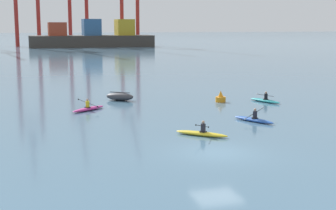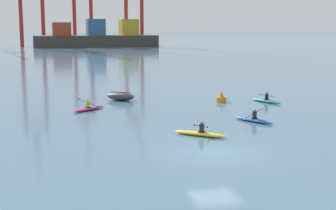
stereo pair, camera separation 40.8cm
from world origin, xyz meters
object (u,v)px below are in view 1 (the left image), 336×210
at_px(kayak_teal, 265,100).
at_px(kayak_yellow, 202,133).
at_px(channel_buoy, 221,98).
at_px(kayak_blue, 254,119).
at_px(capsized_dinghy, 120,97).
at_px(container_barge, 92,37).
at_px(kayak_magenta, 88,108).

height_order(kayak_teal, kayak_yellow, same).
bearing_deg(channel_buoy, kayak_yellow, -117.06).
bearing_deg(kayak_blue, capsized_dinghy, 120.49).
relative_size(kayak_blue, kayak_yellow, 1.14).
relative_size(container_barge, capsized_dinghy, 13.45).
distance_m(capsized_dinghy, kayak_magenta, 5.57).
height_order(kayak_blue, kayak_teal, kayak_blue).
bearing_deg(container_barge, kayak_yellow, -94.54).
xyz_separation_m(kayak_magenta, kayak_yellow, (5.53, -10.95, 0.00)).
bearing_deg(channel_buoy, container_barge, 88.13).
bearing_deg(kayak_yellow, capsized_dinghy, 98.01).
distance_m(container_barge, kayak_yellow, 124.15).
xyz_separation_m(container_barge, channel_buoy, (-3.64, -111.64, -2.50)).
distance_m(container_barge, channel_buoy, 111.73).
xyz_separation_m(kayak_blue, kayak_teal, (4.84, 7.72, -0.00)).
xyz_separation_m(kayak_teal, kayak_yellow, (-9.87, -10.88, 0.00)).
bearing_deg(capsized_dinghy, kayak_teal, -20.56).
relative_size(container_barge, kayak_magenta, 12.24).
bearing_deg(kayak_yellow, kayak_teal, 47.80).
height_order(channel_buoy, kayak_teal, channel_buoy).
relative_size(kayak_blue, kayak_magenta, 1.10).
bearing_deg(kayak_teal, capsized_dinghy, 159.44).
xyz_separation_m(container_barge, kayak_magenta, (-15.34, -112.78, -2.68)).
distance_m(capsized_dinghy, kayak_yellow, 15.55).
relative_size(kayak_magenta, kayak_yellow, 1.04).
bearing_deg(kayak_magenta, channel_buoy, 5.55).
bearing_deg(container_barge, capsized_dinghy, -96.31).
relative_size(capsized_dinghy, kayak_magenta, 0.91).
distance_m(container_barge, kayak_magenta, 113.85).
relative_size(capsized_dinghy, kayak_teal, 0.81).
height_order(capsized_dinghy, kayak_teal, kayak_teal).
height_order(capsized_dinghy, kayak_yellow, kayak_yellow).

